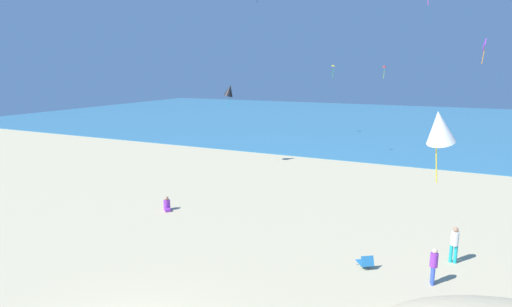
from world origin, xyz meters
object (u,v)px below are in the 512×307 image
object	(u,v)px
person_4	(454,242)
kite_black	(229,90)
beach_chair_far_left	(366,262)
kite_purple	(484,46)
person_1	(167,205)
kite_white	(440,127)
kite_yellow	(333,66)
person_0	(434,264)
kite_red	(384,67)

from	to	relation	value
person_4	kite_black	size ratio (longest dim) A/B	0.79
beach_chair_far_left	person_4	distance (m)	3.71
beach_chair_far_left	kite_purple	distance (m)	12.60
kite_black	person_4	bearing A→B (deg)	-34.01
person_1	person_4	bearing A→B (deg)	44.75
beach_chair_far_left	kite_white	size ratio (longest dim) A/B	0.43
kite_yellow	kite_white	size ratio (longest dim) A/B	0.61
person_0	kite_white	size ratio (longest dim) A/B	0.73
kite_white	beach_chair_far_left	bearing A→B (deg)	117.26
kite_yellow	kite_purple	size ratio (longest dim) A/B	0.93
beach_chair_far_left	kite_red	xyz separation A→B (m)	(-3.28, 24.41, 7.62)
kite_red	kite_white	bearing A→B (deg)	-79.08
kite_white	kite_red	distance (m)	29.40
person_0	kite_black	distance (m)	21.03
kite_purple	kite_white	size ratio (longest dim) A/B	0.66
beach_chair_far_left	kite_purple	world-z (taller)	kite_purple
person_0	person_1	xyz separation A→B (m)	(-13.59, 2.38, -0.51)
person_1	person_0	bearing A→B (deg)	35.58
person_4	kite_red	distance (m)	24.35
kite_black	person_1	bearing A→B (deg)	-79.64
person_4	person_0	bearing A→B (deg)	168.20
kite_purple	kite_white	bearing A→B (deg)	-96.43
beach_chair_far_left	person_1	world-z (taller)	person_1
person_1	kite_white	xyz separation A→B (m)	(13.46, -6.57, 5.95)
person_0	kite_purple	bearing A→B (deg)	-110.54
person_0	kite_red	size ratio (longest dim) A/B	1.14
kite_yellow	person_1	bearing A→B (deg)	-104.38
person_4	kite_yellow	size ratio (longest dim) A/B	1.30
beach_chair_far_left	kite_white	distance (m)	7.77
person_0	kite_white	xyz separation A→B (m)	(-0.14, -4.19, 5.44)
kite_black	kite_purple	bearing A→B (deg)	-14.66
person_4	kite_black	world-z (taller)	kite_black
person_1	person_4	distance (m)	14.28
person_4	beach_chair_far_left	bearing A→B (deg)	127.79
person_1	kite_white	size ratio (longest dim) A/B	0.41
person_0	kite_red	xyz separation A→B (m)	(-5.70, 24.63, 7.08)
person_0	kite_purple	distance (m)	11.90
beach_chair_far_left	kite_black	size ratio (longest dim) A/B	0.42
kite_purple	kite_red	xyz separation A→B (m)	(-7.01, 15.90, -0.89)
beach_chair_far_left	kite_purple	size ratio (longest dim) A/B	0.65
kite_white	kite_black	xyz separation A→B (m)	(-15.42, 17.33, -0.21)
beach_chair_far_left	person_1	bearing A→B (deg)	44.05
kite_red	kite_yellow	bearing A→B (deg)	-125.10
person_4	kite_red	size ratio (longest dim) A/B	1.25
person_1	kite_red	xyz separation A→B (m)	(7.90, 22.25, 7.59)
person_4	kite_purple	world-z (taller)	kite_purple
beach_chair_far_left	person_4	world-z (taller)	person_4
beach_chair_far_left	person_1	distance (m)	11.39
person_4	kite_red	bearing A→B (deg)	21.01
person_0	kite_yellow	world-z (taller)	kite_yellow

